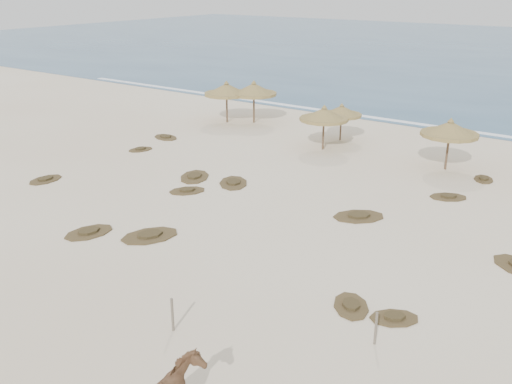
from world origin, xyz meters
TOP-DOWN VIEW (x-y plane):
  - ground at (0.00, 0.00)m, footprint 160.00×160.00m
  - foam_line at (0.00, 26.00)m, footprint 70.00×0.60m
  - palapa_0 at (-11.51, 18.32)m, footprint 4.06×4.06m
  - palapa_1 at (-9.81, 19.40)m, footprint 3.59×3.59m
  - palapa_2 at (-2.27, 18.73)m, footprint 3.35×3.35m
  - palapa_3 at (-2.13, 16.12)m, footprint 3.50×3.50m
  - palapa_4 at (5.46, 16.62)m, footprint 3.68×3.68m
  - fence_post_near at (3.80, -3.84)m, footprint 0.11×0.11m
  - fence_post_far at (9.11, -0.90)m, footprint 0.08×0.08m
  - scrub_0 at (-11.30, 2.38)m, footprint 1.30×1.93m
  - scrub_1 at (-5.13, 7.35)m, footprint 2.48×2.77m
  - scrub_2 at (-4.01, 5.50)m, footprint 2.06×2.16m
  - scrub_3 at (4.52, 7.51)m, footprint 2.76×2.75m
  - scrub_4 at (9.07, 0.67)m, footprint 1.87×1.77m
  - scrub_6 at (-12.12, 12.40)m, footprint 2.20×1.70m
  - scrub_7 at (7.04, 12.28)m, footprint 2.16×1.99m
  - scrub_8 at (-11.37, 9.35)m, footprint 1.46×1.80m
  - scrub_9 at (-1.67, 0.58)m, footprint 2.52×2.89m
  - scrub_10 at (7.73, 16.00)m, footprint 1.43×1.74m
  - scrub_11 at (-4.01, -0.68)m, footprint 1.84×2.37m
  - scrub_12 at (7.63, 0.52)m, footprint 1.94×2.09m
  - scrub_13 at (-2.81, 7.78)m, footprint 2.51×2.67m

SIDE VIEW (x-z plane):
  - ground at x=0.00m, z-range 0.00..0.00m
  - foam_line at x=0.00m, z-range 0.00..0.01m
  - scrub_2 at x=-4.01m, z-range -0.03..0.13m
  - scrub_4 at x=9.07m, z-range -0.03..0.13m
  - scrub_6 at x=-12.12m, z-range -0.03..0.13m
  - scrub_9 at x=-1.67m, z-range -0.03..0.13m
  - scrub_10 at x=7.73m, z-range -0.03..0.13m
  - scrub_1 at x=-5.13m, z-range -0.03..0.13m
  - scrub_3 at x=4.52m, z-range -0.03..0.13m
  - scrub_8 at x=-11.37m, z-range -0.03..0.13m
  - scrub_12 at x=7.63m, z-range -0.03..0.13m
  - scrub_13 at x=-2.81m, z-range -0.03..0.13m
  - scrub_0 at x=-11.30m, z-range -0.03..0.13m
  - scrub_7 at x=7.04m, z-range -0.03..0.13m
  - scrub_11 at x=-4.01m, z-range -0.03..0.13m
  - fence_post_far at x=9.11m, z-range 0.00..1.08m
  - fence_post_near at x=3.80m, z-range 0.00..1.12m
  - palapa_2 at x=-2.27m, z-range 0.69..3.18m
  - palapa_3 at x=-2.13m, z-range 0.78..3.63m
  - palapa_4 at x=5.46m, z-range 0.82..3.78m
  - palapa_0 at x=-11.51m, z-range 0.86..3.96m
  - palapa_1 at x=-9.81m, z-range 0.87..4.02m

